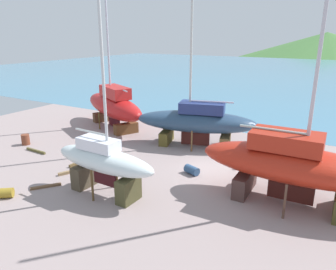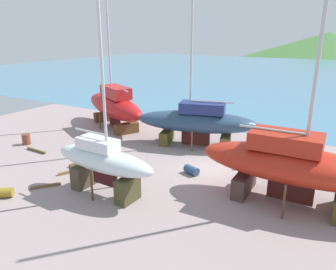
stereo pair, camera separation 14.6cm
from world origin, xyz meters
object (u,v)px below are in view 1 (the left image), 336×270
(sailboat_mid_port, at_px, (196,121))
(sailboat_large_starboard, at_px, (114,105))
(barrel_blue_faded, at_px, (192,170))
(barrel_rust_far, at_px, (26,140))
(worker, at_px, (255,155))
(sailboat_small_center, at_px, (293,164))
(sailboat_far_slipway, at_px, (104,162))
(barrel_tipped_center, at_px, (4,193))

(sailboat_mid_port, height_order, sailboat_large_starboard, sailboat_mid_port)
(barrel_blue_faded, bearing_deg, barrel_rust_far, -173.54)
(sailboat_mid_port, height_order, worker, sailboat_mid_port)
(sailboat_large_starboard, distance_m, sailboat_small_center, 18.10)
(barrel_rust_far, bearing_deg, barrel_blue_faded, 6.46)
(sailboat_large_starboard, xyz_separation_m, barrel_rust_far, (-2.88, -7.48, -1.69))
(sailboat_far_slipway, height_order, barrel_rust_far, sailboat_far_slipway)
(sailboat_mid_port, height_order, barrel_rust_far, sailboat_mid_port)
(sailboat_far_slipway, bearing_deg, worker, 53.87)
(sailboat_mid_port, relative_size, barrel_blue_faded, 17.12)
(sailboat_far_slipway, xyz_separation_m, barrel_rust_far, (-10.88, 3.13, -1.47))
(sailboat_large_starboard, distance_m, worker, 14.38)
(barrel_tipped_center, height_order, barrel_rust_far, barrel_rust_far)
(sailboat_large_starboard, xyz_separation_m, sailboat_far_slipway, (8.00, -10.60, -0.22))
(sailboat_small_center, relative_size, barrel_blue_faded, 14.63)
(sailboat_far_slipway, bearing_deg, sailboat_large_starboard, 128.78)
(sailboat_mid_port, distance_m, sailboat_far_slipway, 9.85)
(sailboat_mid_port, bearing_deg, sailboat_far_slipway, 69.74)
(barrel_rust_far, xyz_separation_m, barrel_blue_faded, (13.86, 1.57, -0.15))
(sailboat_far_slipway, relative_size, barrel_tipped_center, 11.26)
(sailboat_mid_port, bearing_deg, worker, 143.11)
(sailboat_far_slipway, distance_m, worker, 9.90)
(sailboat_far_slipway, height_order, barrel_tipped_center, sailboat_far_slipway)
(sailboat_large_starboard, relative_size, sailboat_far_slipway, 1.46)
(barrel_blue_faded, bearing_deg, sailboat_far_slipway, -122.40)
(sailboat_mid_port, relative_size, sailboat_large_starboard, 1.11)
(worker, relative_size, barrel_rust_far, 2.00)
(barrel_blue_faded, bearing_deg, sailboat_mid_port, 113.02)
(sailboat_small_center, distance_m, barrel_blue_faded, 6.23)
(barrel_tipped_center, xyz_separation_m, barrel_blue_faded, (7.32, 7.79, -0.00))
(barrel_tipped_center, relative_size, barrel_blue_faded, 0.93)
(sailboat_large_starboard, relative_size, sailboat_small_center, 1.05)
(worker, height_order, barrel_blue_faded, worker)
(sailboat_large_starboard, distance_m, sailboat_far_slipway, 13.28)
(sailboat_mid_port, xyz_separation_m, worker, (5.24, -2.05, -1.12))
(barrel_rust_far, height_order, barrel_blue_faded, barrel_rust_far)
(sailboat_large_starboard, height_order, barrel_rust_far, sailboat_large_starboard)
(worker, bearing_deg, barrel_rust_far, -103.10)
(sailboat_far_slipway, xyz_separation_m, barrel_blue_faded, (2.98, 4.70, -1.62))
(sailboat_small_center, relative_size, barrel_rust_far, 16.65)
(sailboat_mid_port, distance_m, sailboat_large_starboard, 8.84)
(worker, distance_m, barrel_blue_faded, 4.38)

